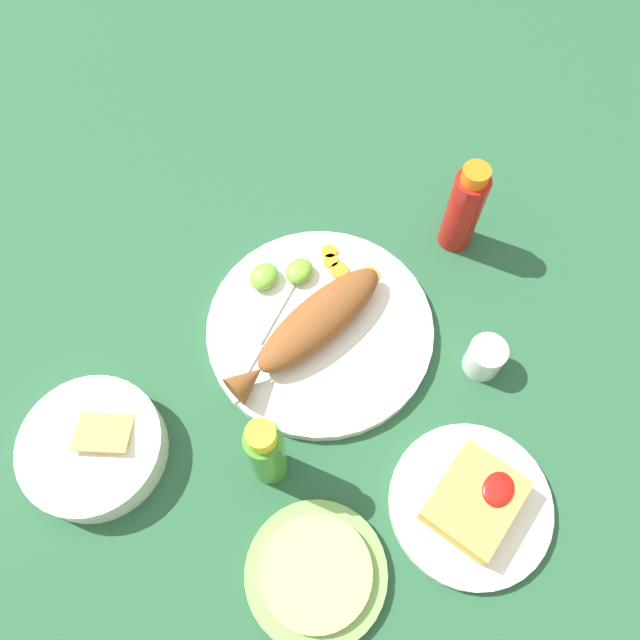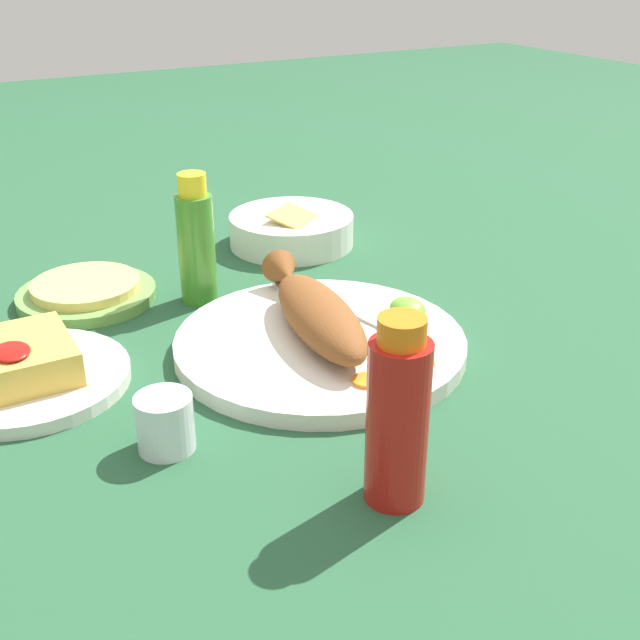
% 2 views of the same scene
% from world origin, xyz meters
% --- Properties ---
extents(ground_plane, '(4.00, 4.00, 0.00)m').
position_xyz_m(ground_plane, '(0.00, 0.00, 0.00)').
color(ground_plane, '#235133').
extents(main_plate, '(0.32, 0.32, 0.02)m').
position_xyz_m(main_plate, '(0.00, 0.00, 0.01)').
color(main_plate, silver).
rests_on(main_plate, ground_plane).
extents(fried_fish, '(0.27, 0.10, 0.05)m').
position_xyz_m(fried_fish, '(-0.01, 0.00, 0.04)').
color(fried_fish, brown).
rests_on(fried_fish, main_plate).
extents(fork_near, '(0.18, 0.06, 0.00)m').
position_xyz_m(fork_near, '(-0.08, 0.01, 0.02)').
color(fork_near, silver).
rests_on(fork_near, main_plate).
extents(fork_far, '(0.18, 0.05, 0.00)m').
position_xyz_m(fork_far, '(-0.06, 0.05, 0.02)').
color(fork_far, silver).
rests_on(fork_far, main_plate).
extents(carrot_slice_near, '(0.03, 0.03, 0.00)m').
position_xyz_m(carrot_slice_near, '(0.11, -0.01, 0.02)').
color(carrot_slice_near, orange).
rests_on(carrot_slice_near, main_plate).
extents(carrot_slice_mid, '(0.02, 0.02, 0.00)m').
position_xyz_m(carrot_slice_mid, '(0.11, 0.06, 0.02)').
color(carrot_slice_mid, orange).
rests_on(carrot_slice_mid, main_plate).
extents(carrot_slice_far, '(0.03, 0.03, 0.00)m').
position_xyz_m(carrot_slice_far, '(0.09, 0.03, 0.02)').
color(carrot_slice_far, orange).
rests_on(carrot_slice_far, main_plate).
extents(carrot_slice_extra, '(0.02, 0.02, 0.00)m').
position_xyz_m(carrot_slice_extra, '(0.09, 0.05, 0.02)').
color(carrot_slice_extra, orange).
rests_on(carrot_slice_extra, main_plate).
extents(lime_wedge_main, '(0.04, 0.04, 0.02)m').
position_xyz_m(lime_wedge_main, '(0.05, 0.07, 0.03)').
color(lime_wedge_main, '#6BB233').
rests_on(lime_wedge_main, main_plate).
extents(lime_wedge_side, '(0.05, 0.04, 0.03)m').
position_xyz_m(lime_wedge_side, '(0.01, 0.11, 0.03)').
color(lime_wedge_side, '#6BB233').
rests_on(lime_wedge_side, main_plate).
extents(hot_sauce_bottle_red, '(0.05, 0.05, 0.16)m').
position_xyz_m(hot_sauce_bottle_red, '(0.25, -0.07, 0.08)').
color(hot_sauce_bottle_red, '#B21914').
rests_on(hot_sauce_bottle_red, ground_plane).
extents(hot_sauce_bottle_green, '(0.05, 0.05, 0.16)m').
position_xyz_m(hot_sauce_bottle_green, '(-0.19, -0.06, 0.08)').
color(hot_sauce_bottle_green, '#3D8428').
rests_on(hot_sauce_bottle_green, ground_plane).
extents(salt_cup, '(0.05, 0.05, 0.05)m').
position_xyz_m(salt_cup, '(0.09, -0.21, 0.02)').
color(salt_cup, silver).
rests_on(salt_cup, ground_plane).
extents(side_plate_fries, '(0.20, 0.20, 0.01)m').
position_xyz_m(side_plate_fries, '(-0.08, -0.29, 0.01)').
color(side_plate_fries, silver).
rests_on(side_plate_fries, ground_plane).
extents(fries_pile, '(0.11, 0.09, 0.04)m').
position_xyz_m(fries_pile, '(-0.08, -0.29, 0.03)').
color(fries_pile, gold).
rests_on(fries_pile, side_plate_fries).
extents(guacamole_bowl, '(0.18, 0.18, 0.06)m').
position_xyz_m(guacamole_bowl, '(-0.31, 0.13, 0.03)').
color(guacamole_bowl, white).
rests_on(guacamole_bowl, ground_plane).
extents(tortilla_plate, '(0.17, 0.17, 0.01)m').
position_xyz_m(tortilla_plate, '(-0.26, -0.19, 0.01)').
color(tortilla_plate, '#6B9E4C').
rests_on(tortilla_plate, ground_plane).
extents(tortilla_stack, '(0.13, 0.13, 0.01)m').
position_xyz_m(tortilla_stack, '(-0.26, -0.19, 0.02)').
color(tortilla_stack, '#E0C666').
rests_on(tortilla_stack, tortilla_plate).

